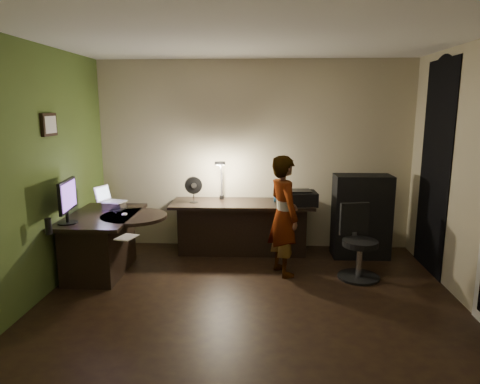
# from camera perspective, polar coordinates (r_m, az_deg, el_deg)

# --- Properties ---
(floor) EXTENTS (4.50, 4.00, 0.01)m
(floor) POSITION_cam_1_polar(r_m,az_deg,el_deg) (4.64, 1.18, -14.87)
(floor) COLOR black
(floor) RESTS_ON ground
(ceiling) EXTENTS (4.50, 4.00, 0.01)m
(ceiling) POSITION_cam_1_polar(r_m,az_deg,el_deg) (4.22, 1.34, 20.33)
(ceiling) COLOR silver
(ceiling) RESTS_ON floor
(wall_back) EXTENTS (4.50, 0.01, 2.70)m
(wall_back) POSITION_cam_1_polar(r_m,az_deg,el_deg) (6.21, 1.87, 4.87)
(wall_back) COLOR tan
(wall_back) RESTS_ON floor
(wall_front) EXTENTS (4.50, 0.01, 2.70)m
(wall_front) POSITION_cam_1_polar(r_m,az_deg,el_deg) (2.27, -0.43, -6.38)
(wall_front) COLOR tan
(wall_front) RESTS_ON floor
(wall_left) EXTENTS (0.01, 4.00, 2.70)m
(wall_left) POSITION_cam_1_polar(r_m,az_deg,el_deg) (4.85, -26.44, 1.91)
(wall_left) COLOR tan
(wall_left) RESTS_ON floor
(green_wall_overlay) EXTENTS (0.00, 4.00, 2.70)m
(green_wall_overlay) POSITION_cam_1_polar(r_m,az_deg,el_deg) (4.84, -26.29, 1.91)
(green_wall_overlay) COLOR #465E25
(green_wall_overlay) RESTS_ON floor
(arched_doorway) EXTENTS (0.01, 0.90, 2.60)m
(arched_doorway) POSITION_cam_1_polar(r_m,az_deg,el_deg) (5.77, 24.55, 2.87)
(arched_doorway) COLOR black
(arched_doorway) RESTS_ON floor
(framed_picture) EXTENTS (0.04, 0.30, 0.25)m
(framed_picture) POSITION_cam_1_polar(r_m,az_deg,el_deg) (5.19, -24.15, 8.19)
(framed_picture) COLOR black
(framed_picture) RESTS_ON wall_left
(desk_left) EXTENTS (0.82, 1.31, 0.75)m
(desk_left) POSITION_cam_1_polar(r_m,az_deg,el_deg) (5.59, -17.73, -6.63)
(desk_left) COLOR black
(desk_left) RESTS_ON floor
(desk_right) EXTENTS (1.98, 0.72, 0.74)m
(desk_right) POSITION_cam_1_polar(r_m,az_deg,el_deg) (6.04, 0.26, -4.81)
(desk_right) COLOR black
(desk_right) RESTS_ON floor
(cabinet) EXTENTS (0.77, 0.40, 1.14)m
(cabinet) POSITION_cam_1_polar(r_m,az_deg,el_deg) (6.09, 15.86, -3.14)
(cabinet) COLOR black
(cabinet) RESTS_ON floor
(laptop_stand) EXTENTS (0.25, 0.21, 0.10)m
(laptop_stand) POSITION_cam_1_polar(r_m,az_deg,el_deg) (5.70, -16.45, -1.80)
(laptop_stand) COLOR silver
(laptop_stand) RESTS_ON desk_left
(laptop) EXTENTS (0.36, 0.35, 0.20)m
(laptop) POSITION_cam_1_polar(r_m,az_deg,el_deg) (5.67, -16.54, -0.28)
(laptop) COLOR silver
(laptop) RESTS_ON laptop_stand
(monitor) EXTENTS (0.19, 0.56, 0.36)m
(monitor) POSITION_cam_1_polar(r_m,az_deg,el_deg) (5.18, -22.12, -1.95)
(monitor) COLOR black
(monitor) RESTS_ON desk_left
(mouse) EXTENTS (0.09, 0.11, 0.04)m
(mouse) POSITION_cam_1_polar(r_m,az_deg,el_deg) (5.36, -15.16, -2.90)
(mouse) COLOR silver
(mouse) RESTS_ON desk_left
(phone) EXTENTS (0.09, 0.15, 0.01)m
(phone) POSITION_cam_1_polar(r_m,az_deg,el_deg) (5.79, -15.21, -2.00)
(phone) COLOR black
(phone) RESTS_ON desk_left
(pen) EXTENTS (0.09, 0.12, 0.01)m
(pen) POSITION_cam_1_polar(r_m,az_deg,el_deg) (5.55, -16.38, -2.63)
(pen) COLOR black
(pen) RESTS_ON desk_left
(speaker) EXTENTS (0.08, 0.08, 0.17)m
(speaker) POSITION_cam_1_polar(r_m,az_deg,el_deg) (4.84, -24.18, -4.21)
(speaker) COLOR black
(speaker) RESTS_ON desk_left
(notepad) EXTENTS (0.21, 0.26, 0.01)m
(notepad) POSITION_cam_1_polar(r_m,az_deg,el_deg) (4.47, -14.87, -5.86)
(notepad) COLOR silver
(notepad) RESTS_ON desk_left
(desk_fan) EXTENTS (0.27, 0.21, 0.37)m
(desk_fan) POSITION_cam_1_polar(r_m,az_deg,el_deg) (5.95, -6.20, 0.30)
(desk_fan) COLOR black
(desk_fan) RESTS_ON desk_right
(headphones) EXTENTS (0.20, 0.09, 0.09)m
(headphones) POSITION_cam_1_polar(r_m,az_deg,el_deg) (6.02, 5.41, -0.89)
(headphones) COLOR #1E5484
(headphones) RESTS_ON desk_right
(printer) EXTENTS (0.49, 0.40, 0.21)m
(printer) POSITION_cam_1_polar(r_m,az_deg,el_deg) (5.85, 7.89, -0.75)
(printer) COLOR black
(printer) RESTS_ON desk_right
(desk_lamp) EXTENTS (0.15, 0.28, 0.60)m
(desk_lamp) POSITION_cam_1_polar(r_m,az_deg,el_deg) (6.11, -2.47, 1.75)
(desk_lamp) COLOR black
(desk_lamp) RESTS_ON desk_right
(office_chair) EXTENTS (0.60, 0.60, 0.89)m
(office_chair) POSITION_cam_1_polar(r_m,az_deg,el_deg) (5.34, 15.74, -6.54)
(office_chair) COLOR black
(office_chair) RESTS_ON floor
(person) EXTENTS (0.54, 0.63, 1.48)m
(person) POSITION_cam_1_polar(r_m,az_deg,el_deg) (5.24, 5.85, -3.17)
(person) COLOR #D8A88C
(person) RESTS_ON floor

